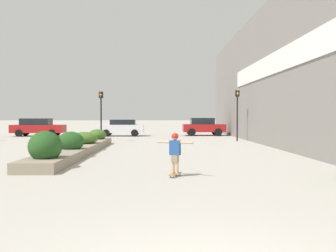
{
  "coord_description": "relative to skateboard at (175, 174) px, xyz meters",
  "views": [
    {
      "loc": [
        -0.48,
        -4.07,
        1.83
      ],
      "look_at": [
        -0.02,
        18.18,
        1.22
      ],
      "focal_mm": 40.0,
      "sensor_mm": 36.0,
      "label": 1
    }
  ],
  "objects": [
    {
      "name": "car_center_right",
      "position": [
        -11.47,
        22.65,
        0.76
      ],
      "size": [
        4.63,
        1.87,
        1.6
      ],
      "rotation": [
        0.0,
        0.0,
        -1.57
      ],
      "color": "maroon",
      "rests_on": "ground_plane"
    },
    {
      "name": "skateboarder",
      "position": [
        -0.0,
        -0.0,
        0.76
      ],
      "size": [
        1.07,
        0.53,
        1.22
      ],
      "rotation": [
        0.0,
        0.0,
        -0.41
      ],
      "color": "tan",
      "rests_on": "skateboard"
    },
    {
      "name": "car_leftmost",
      "position": [
        3.56,
        23.42,
        0.79
      ],
      "size": [
        3.86,
        2.04,
        1.64
      ],
      "rotation": [
        0.0,
        0.0,
        -1.57
      ],
      "color": "maroon",
      "rests_on": "ground_plane"
    },
    {
      "name": "planter_box",
      "position": [
        -4.43,
        6.89,
        0.32
      ],
      "size": [
        1.44,
        13.54,
        1.31
      ],
      "color": "gray",
      "rests_on": "ground_plane"
    },
    {
      "name": "traffic_light_right",
      "position": [
        5.12,
        15.69,
        2.42
      ],
      "size": [
        0.28,
        0.3,
        3.67
      ],
      "color": "black",
      "rests_on": "ground_plane"
    },
    {
      "name": "building_wall_right",
      "position": [
        6.3,
        11.2,
        4.33
      ],
      "size": [
        0.67,
        41.88,
        8.8
      ],
      "color": "gray",
      "rests_on": "ground_plane"
    },
    {
      "name": "car_center_left",
      "position": [
        -3.93,
        22.64,
        0.72
      ],
      "size": [
        4.04,
        1.92,
        1.49
      ],
      "rotation": [
        0.0,
        0.0,
        1.57
      ],
      "color": "silver",
      "rests_on": "ground_plane"
    },
    {
      "name": "traffic_light_left",
      "position": [
        -4.64,
        15.38,
        2.34
      ],
      "size": [
        0.28,
        0.3,
        3.54
      ],
      "color": "black",
      "rests_on": "ground_plane"
    },
    {
      "name": "skateboard",
      "position": [
        0.0,
        0.0,
        0.0
      ],
      "size": [
        0.43,
        0.7,
        0.09
      ],
      "rotation": [
        0.0,
        0.0,
        -0.41
      ],
      "color": "olive",
      "rests_on": "ground_plane"
    }
  ]
}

